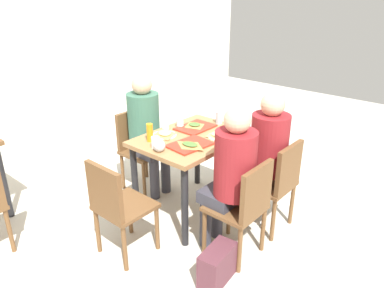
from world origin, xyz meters
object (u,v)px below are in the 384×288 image
at_px(tray_red_near, 190,145).
at_px(handbag, 217,265).
at_px(chair_left_end, 116,204).
at_px(foil_bundle, 159,146).
at_px(condiment_bottle, 150,133).
at_px(chair_near_left, 245,204).
at_px(plastic_cup_d, 180,122).
at_px(chair_near_right, 277,180).
at_px(pizza_slice_c, 165,133).
at_px(main_table, 192,149).
at_px(pizza_slice_a, 190,145).
at_px(tray_red_far, 195,127).
at_px(paper_plate_near_edge, 220,136).
at_px(plastic_cup_c, 155,143).
at_px(plastic_cup_a, 165,124).
at_px(paper_plate_center, 164,135).
at_px(person_in_brown_jacket, 265,150).
at_px(pizza_slice_d, 218,135).
at_px(soda_can, 219,118).
at_px(person_far_side, 146,125).
at_px(pizza_slice_b, 195,125).
at_px(person_in_red, 231,170).
at_px(plastic_cup_b, 221,139).
at_px(chair_far_side, 138,144).

distance_m(tray_red_near, handbag, 1.00).
distance_m(chair_left_end, foil_bundle, 0.57).
distance_m(condiment_bottle, foil_bundle, 0.24).
distance_m(chair_near_left, plastic_cup_d, 1.10).
xyz_separation_m(chair_near_right, pizza_slice_c, (-0.40, 0.95, 0.31)).
relative_size(main_table, chair_near_left, 1.20).
bearing_deg(chair_near_right, pizza_slice_a, 127.32).
bearing_deg(main_table, pizza_slice_c, 125.25).
distance_m(chair_near_right, chair_left_end, 1.37).
height_order(tray_red_far, paper_plate_near_edge, tray_red_far).
bearing_deg(chair_near_left, tray_red_far, 63.51).
distance_m(paper_plate_near_edge, plastic_cup_c, 0.61).
bearing_deg(plastic_cup_a, tray_red_far, -44.95).
relative_size(tray_red_far, paper_plate_center, 1.64).
bearing_deg(paper_plate_near_edge, plastic_cup_d, 96.55).
distance_m(person_in_brown_jacket, plastic_cup_d, 0.87).
xyz_separation_m(chair_left_end, pizza_slice_a, (0.69, -0.15, 0.31)).
relative_size(main_table, paper_plate_center, 4.58).
height_order(paper_plate_center, pizza_slice_a, pizza_slice_a).
bearing_deg(paper_plate_near_edge, pizza_slice_c, 126.09).
relative_size(tray_red_far, pizza_slice_d, 1.54).
distance_m(chair_left_end, pizza_slice_a, 0.77).
bearing_deg(paper_plate_near_edge, chair_near_right, -79.59).
bearing_deg(plastic_cup_c, pizza_slice_d, -23.00).
xyz_separation_m(tray_red_near, pizza_slice_a, (-0.03, -0.02, 0.02)).
distance_m(main_table, soda_can, 0.47).
bearing_deg(pizza_slice_c, pizza_slice_a, -99.45).
xyz_separation_m(chair_near_right, foil_bundle, (-0.68, 0.73, 0.34)).
distance_m(pizza_slice_d, plastic_cup_c, 0.60).
xyz_separation_m(pizza_slice_a, pizza_slice_c, (0.06, 0.36, -0.01)).
xyz_separation_m(person_far_side, pizza_slice_b, (0.19, -0.48, 0.07)).
bearing_deg(pizza_slice_c, plastic_cup_c, -150.17).
xyz_separation_m(pizza_slice_c, plastic_cup_c, (-0.26, -0.15, 0.03)).
bearing_deg(soda_can, plastic_cup_c, 177.48).
xyz_separation_m(person_in_brown_jacket, pizza_slice_b, (-0.06, 0.74, 0.07)).
bearing_deg(pizza_slice_a, soda_can, 15.16).
xyz_separation_m(tray_red_far, handbag, (-0.78, -0.88, -0.65)).
relative_size(person_in_red, plastic_cup_d, 12.48).
relative_size(tray_red_far, foil_bundle, 3.60).
relative_size(plastic_cup_b, plastic_cup_d, 1.00).
bearing_deg(handbag, plastic_cup_c, 76.40).
bearing_deg(paper_plate_near_edge, pizza_slice_b, 83.54).
bearing_deg(pizza_slice_d, soda_can, 35.03).
xyz_separation_m(chair_far_side, paper_plate_center, (-0.15, -0.55, 0.29)).
relative_size(foil_bundle, handbag, 0.31).
height_order(chair_far_side, handbag, chair_far_side).
xyz_separation_m(pizza_slice_a, plastic_cup_a, (0.18, 0.46, 0.03)).
height_order(chair_left_end, paper_plate_center, chair_left_end).
relative_size(person_far_side, pizza_slice_a, 5.77).
bearing_deg(tray_red_near, paper_plate_center, 85.62).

